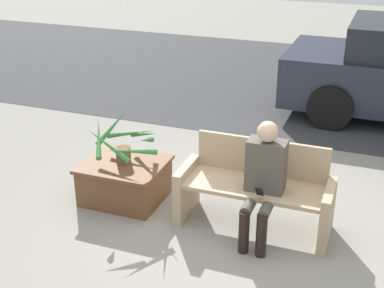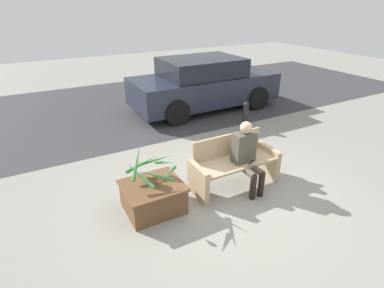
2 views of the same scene
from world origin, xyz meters
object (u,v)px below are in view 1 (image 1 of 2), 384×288
planter_box (125,179)px  bench (256,189)px  potted_plant (125,142)px  person_seated (264,176)px

planter_box → bench: bearing=-0.4°
planter_box → potted_plant: (0.02, 0.01, 0.45)m
person_seated → planter_box: 1.69m
person_seated → planter_box: size_ratio=1.35×
planter_box → potted_plant: 0.45m
person_seated → planter_box: person_seated is taller
bench → potted_plant: 1.52m
bench → potted_plant: (-1.49, 0.02, 0.28)m
bench → planter_box: size_ratio=1.74×
bench → person_seated: person_seated is taller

